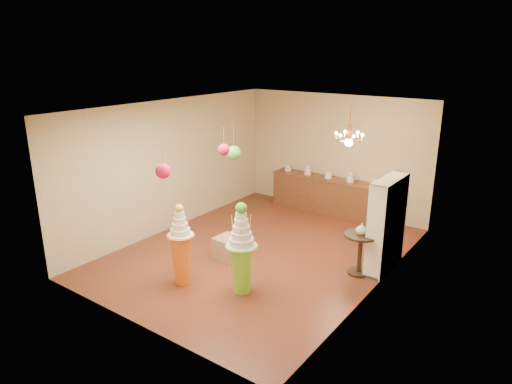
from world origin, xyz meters
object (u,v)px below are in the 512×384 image
Objects in this scene: pedestal_orange at (181,252)px; sideboard at (327,195)px; pedestal_green at (242,257)px; round_table at (360,248)px.

pedestal_orange reaches higher than sideboard.
round_table is at bearing 53.21° from pedestal_green.
round_table is at bearing 42.31° from pedestal_orange.
sideboard is 3.79× the size of round_table.
pedestal_orange is 0.50× the size of sideboard.
pedestal_green reaches higher than pedestal_orange.
pedestal_green is 4.56m from sideboard.
pedestal_orange is at bearing -137.69° from round_table.
pedestal_orange is at bearing -160.38° from pedestal_green.
pedestal_green is 2.06× the size of round_table.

